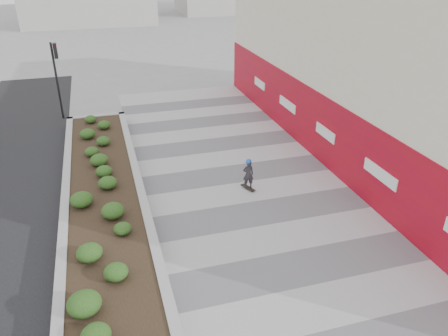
% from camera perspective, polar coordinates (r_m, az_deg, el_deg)
% --- Properties ---
extents(ground, '(160.00, 160.00, 0.00)m').
position_cam_1_polar(ground, '(12.51, 13.81, -17.55)').
color(ground, gray).
rests_on(ground, ground).
extents(walkway, '(8.00, 36.00, 0.01)m').
position_cam_1_polar(walkway, '(14.50, 8.03, -9.82)').
color(walkway, '#A8A8AD').
rests_on(walkway, ground).
extents(building, '(6.04, 24.08, 8.00)m').
position_cam_1_polar(building, '(20.98, 19.97, 12.49)').
color(building, beige).
rests_on(building, ground).
extents(planter, '(3.00, 18.00, 0.90)m').
position_cam_1_polar(planter, '(16.63, -15.41, -3.72)').
color(planter, '#9E9EA0').
rests_on(planter, ground).
extents(traffic_signal_near, '(0.33, 0.28, 4.20)m').
position_cam_1_polar(traffic_signal_near, '(25.74, -21.03, 11.92)').
color(traffic_signal_near, black).
rests_on(traffic_signal_near, ground).
extents(manhole_cover, '(0.44, 0.44, 0.01)m').
position_cam_1_polar(manhole_cover, '(14.69, 9.84, -9.45)').
color(manhole_cover, '#595654').
rests_on(manhole_cover, ground).
extents(skateboarder, '(0.46, 0.74, 1.32)m').
position_cam_1_polar(skateboarder, '(17.14, 3.19, -0.79)').
color(skateboarder, beige).
rests_on(skateboarder, ground).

